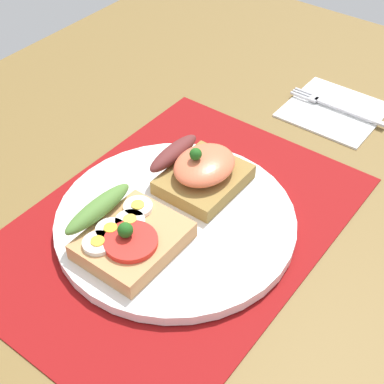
{
  "coord_description": "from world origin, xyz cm",
  "views": [
    {
      "loc": [
        -33.85,
        -27.81,
        45.38
      ],
      "look_at": [
        3.0,
        0.0,
        3.01
      ],
      "focal_mm": 53.07,
      "sensor_mm": 36.0,
      "label": 1
    }
  ],
  "objects_px": {
    "plate": "(176,221)",
    "sandwich_egg_tomato": "(127,235)",
    "sandwich_salmon": "(201,170)",
    "napkin": "(334,110)",
    "fork": "(334,106)"
  },
  "relations": [
    {
      "from": "sandwich_egg_tomato",
      "to": "napkin",
      "type": "relative_size",
      "value": 0.84
    },
    {
      "from": "sandwich_salmon",
      "to": "napkin",
      "type": "height_order",
      "value": "sandwich_salmon"
    },
    {
      "from": "sandwich_salmon",
      "to": "napkin",
      "type": "relative_size",
      "value": 0.77
    },
    {
      "from": "sandwich_egg_tomato",
      "to": "fork",
      "type": "height_order",
      "value": "sandwich_egg_tomato"
    },
    {
      "from": "plate",
      "to": "napkin",
      "type": "height_order",
      "value": "plate"
    },
    {
      "from": "plate",
      "to": "fork",
      "type": "height_order",
      "value": "plate"
    },
    {
      "from": "sandwich_salmon",
      "to": "fork",
      "type": "xyz_separation_m",
      "value": [
        0.25,
        -0.05,
        -0.03
      ]
    },
    {
      "from": "sandwich_salmon",
      "to": "sandwich_egg_tomato",
      "type": "bearing_deg",
      "value": 178.29
    },
    {
      "from": "plate",
      "to": "napkin",
      "type": "bearing_deg",
      "value": -7.09
    },
    {
      "from": "napkin",
      "to": "fork",
      "type": "height_order",
      "value": "fork"
    },
    {
      "from": "fork",
      "to": "plate",
      "type": "bearing_deg",
      "value": 173.34
    },
    {
      "from": "sandwich_salmon",
      "to": "fork",
      "type": "relative_size",
      "value": 0.69
    },
    {
      "from": "sandwich_salmon",
      "to": "napkin",
      "type": "distance_m",
      "value": 0.26
    },
    {
      "from": "sandwich_egg_tomato",
      "to": "fork",
      "type": "relative_size",
      "value": 0.74
    },
    {
      "from": "plate",
      "to": "sandwich_egg_tomato",
      "type": "bearing_deg",
      "value": 166.53
    }
  ]
}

